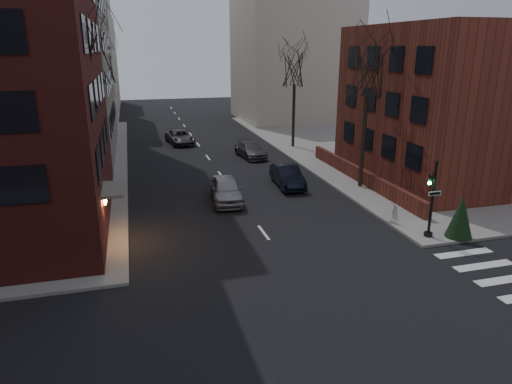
# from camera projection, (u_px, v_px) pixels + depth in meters

# --- Properties ---
(sidewalk_far_right) EXTENTS (44.00, 44.00, 0.15)m
(sidewalk_far_right) POSITION_uv_depth(u_px,v_px,m) (479.00, 140.00, 48.21)
(sidewalk_far_right) COLOR gray
(sidewalk_far_right) RESTS_ON ground
(building_right_brick) EXTENTS (12.00, 14.00, 11.00)m
(building_right_brick) POSITION_uv_depth(u_px,v_px,m) (454.00, 104.00, 33.31)
(building_right_brick) COLOR maroon
(building_right_brick) RESTS_ON ground
(low_wall_right) EXTENTS (0.35, 16.00, 1.00)m
(low_wall_right) POSITION_uv_depth(u_px,v_px,m) (360.00, 175.00, 32.98)
(low_wall_right) COLOR maroon
(low_wall_right) RESTS_ON sidewalk_far_right
(building_distant_la) EXTENTS (14.00, 16.00, 18.00)m
(building_distant_la) POSITION_uv_depth(u_px,v_px,m) (55.00, 51.00, 57.43)
(building_distant_la) COLOR #BEB2A1
(building_distant_la) RESTS_ON ground
(building_distant_ra) EXTENTS (14.00, 14.00, 16.00)m
(building_distant_ra) POSITION_uv_depth(u_px,v_px,m) (293.00, 58.00, 60.66)
(building_distant_ra) COLOR #BEB2A1
(building_distant_ra) RESTS_ON ground
(building_distant_lb) EXTENTS (10.00, 12.00, 14.00)m
(building_distant_lb) POSITION_uv_depth(u_px,v_px,m) (85.00, 63.00, 74.16)
(building_distant_lb) COLOR #BEB2A1
(building_distant_lb) RESTS_ON ground
(traffic_signal) EXTENTS (0.76, 0.44, 4.00)m
(traffic_signal) POSITION_uv_depth(u_px,v_px,m) (431.00, 204.00, 23.06)
(traffic_signal) COLOR black
(traffic_signal) RESTS_ON sidewalk_far_right
(tree_left_a) EXTENTS (4.18, 4.18, 10.26)m
(tree_left_a) POSITION_uv_depth(u_px,v_px,m) (74.00, 70.00, 21.47)
(tree_left_a) COLOR #2D231C
(tree_left_a) RESTS_ON sidewalk_far_left
(tree_left_b) EXTENTS (4.40, 4.40, 10.80)m
(tree_left_b) POSITION_uv_depth(u_px,v_px,m) (91.00, 55.00, 32.36)
(tree_left_b) COLOR #2D231C
(tree_left_b) RESTS_ON sidewalk_far_left
(tree_left_c) EXTENTS (3.96, 3.96, 9.72)m
(tree_left_c) POSITION_uv_depth(u_px,v_px,m) (101.00, 62.00, 45.50)
(tree_left_c) COLOR #2D231C
(tree_left_c) RESTS_ON sidewalk_far_left
(tree_right_a) EXTENTS (3.96, 3.96, 9.72)m
(tree_right_a) POSITION_uv_depth(u_px,v_px,m) (368.00, 70.00, 29.69)
(tree_right_a) COLOR #2D231C
(tree_right_a) RESTS_ON sidewalk_far_right
(tree_right_b) EXTENTS (3.74, 3.74, 9.18)m
(tree_right_b) POSITION_uv_depth(u_px,v_px,m) (295.00, 68.00, 42.69)
(tree_right_b) COLOR #2D231C
(tree_right_b) RESTS_ON sidewalk_far_right
(streetlamp_near) EXTENTS (0.36, 0.36, 6.28)m
(streetlamp_near) POSITION_uv_depth(u_px,v_px,m) (104.00, 130.00, 30.26)
(streetlamp_near) COLOR black
(streetlamp_near) RESTS_ON sidewalk_far_left
(streetlamp_far) EXTENTS (0.36, 0.36, 6.28)m
(streetlamp_far) POSITION_uv_depth(u_px,v_px,m) (112.00, 98.00, 48.64)
(streetlamp_far) COLOR black
(streetlamp_far) RESTS_ON sidewalk_far_left
(parked_sedan) EXTENTS (1.87, 4.65, 1.50)m
(parked_sedan) POSITION_uv_depth(u_px,v_px,m) (287.00, 176.00, 32.34)
(parked_sedan) COLOR black
(parked_sedan) RESTS_ON ground
(car_lane_silver) EXTENTS (2.35, 4.88, 1.61)m
(car_lane_silver) POSITION_uv_depth(u_px,v_px,m) (226.00, 189.00, 29.12)
(car_lane_silver) COLOR gray
(car_lane_silver) RESTS_ON ground
(car_lane_gray) EXTENTS (2.40, 4.78, 1.33)m
(car_lane_gray) POSITION_uv_depth(u_px,v_px,m) (250.00, 150.00, 40.88)
(car_lane_gray) COLOR #46464B
(car_lane_gray) RESTS_ON ground
(car_lane_far) EXTENTS (2.87, 5.17, 1.37)m
(car_lane_far) POSITION_uv_depth(u_px,v_px,m) (180.00, 137.00, 46.58)
(car_lane_far) COLOR #3F3E43
(car_lane_far) RESTS_ON ground
(sandwich_board) EXTENTS (0.50, 0.67, 1.03)m
(sandwich_board) POSITION_uv_depth(u_px,v_px,m) (391.00, 212.00, 25.56)
(sandwich_board) COLOR white
(sandwich_board) RESTS_ON sidewalk_far_right
(evergreen_shrub) EXTENTS (1.37, 1.37, 2.22)m
(evergreen_shrub) POSITION_uv_depth(u_px,v_px,m) (461.00, 217.00, 23.18)
(evergreen_shrub) COLOR black
(evergreen_shrub) RESTS_ON sidewalk_far_right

